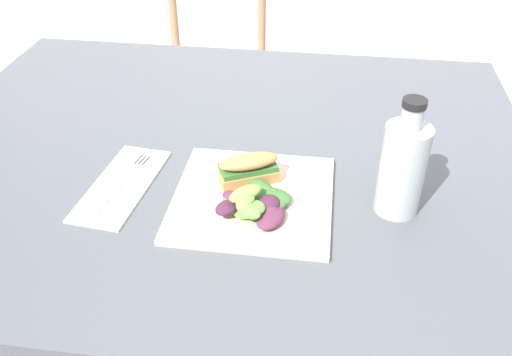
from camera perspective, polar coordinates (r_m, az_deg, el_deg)
The scene contains 8 objects.
dining_table at distance 1.17m, azimuth -3.43°, elevation -1.69°, with size 1.24×1.01×0.74m.
chair_wooden_far at distance 2.13m, azimuth -4.31°, elevation 11.12°, with size 0.43×0.43×0.87m.
plate_lunch at distance 0.96m, azimuth -0.33°, elevation -2.10°, with size 0.27×0.27×0.01m, color beige.
sandwich_half_front at distance 0.98m, azimuth -0.74°, elevation 1.01°, with size 0.12×0.09×0.06m.
salad_mixed_greens at distance 0.92m, azimuth -0.01°, elevation -2.53°, with size 0.13×0.15×0.04m.
napkin_folded at distance 1.03m, azimuth -13.71°, elevation -0.68°, with size 0.10×0.24×0.00m, color silver.
fork_on_napkin at distance 1.04m, azimuth -13.26°, elevation 0.01°, with size 0.06×0.19×0.00m.
bottle_cold_brew at distance 0.93m, azimuth 14.84°, elevation 0.57°, with size 0.08×0.08×0.21m.
Camera 1 is at (0.07, -0.93, 1.34)m, focal length 38.66 mm.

